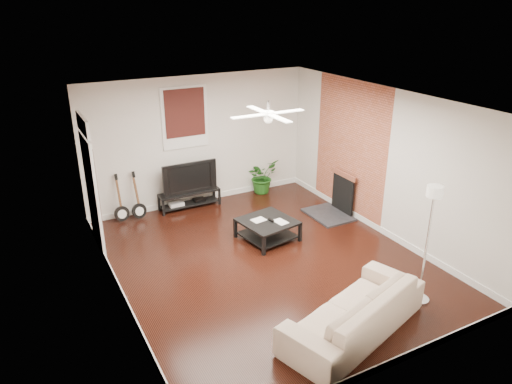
{
  "coord_description": "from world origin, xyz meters",
  "views": [
    {
      "loc": [
        -3.6,
        -6.34,
        4.28
      ],
      "look_at": [
        0.0,
        0.4,
        1.15
      ],
      "focal_mm": 33.59,
      "sensor_mm": 36.0,
      "label": 1
    }
  ],
  "objects": [
    {
      "name": "coffee_table",
      "position": [
        0.4,
        0.69,
        0.19
      ],
      "size": [
        1.07,
        1.07,
        0.39
      ],
      "primitive_type": "cube",
      "rotation": [
        0.0,
        0.0,
        0.16
      ],
      "color": "black",
      "rests_on": "floor"
    },
    {
      "name": "guitar_left",
      "position": [
        -1.84,
        2.75,
        0.5
      ],
      "size": [
        0.32,
        0.24,
        1.0
      ],
      "primitive_type": null,
      "rotation": [
        0.0,
        0.0,
        0.07
      ],
      "color": "black",
      "rests_on": "floor"
    },
    {
      "name": "window_back",
      "position": [
        -0.3,
        2.97,
        1.95
      ],
      "size": [
        1.0,
        0.06,
        1.3
      ],
      "primitive_type": "cube",
      "color": "#36100E",
      "rests_on": "wall_back"
    },
    {
      "name": "door_left",
      "position": [
        -2.46,
        1.9,
        1.25
      ],
      "size": [
        0.08,
        1.0,
        2.5
      ],
      "primitive_type": "cube",
      "color": "white",
      "rests_on": "wall_left"
    },
    {
      "name": "room",
      "position": [
        0.0,
        0.0,
        1.4
      ],
      "size": [
        5.01,
        6.01,
        2.81
      ],
      "color": "black",
      "rests_on": "ground"
    },
    {
      "name": "tv",
      "position": [
        -0.37,
        2.8,
        0.72
      ],
      "size": [
        1.19,
        0.16,
        0.68
      ],
      "primitive_type": "imported",
      "color": "black",
      "rests_on": "tv_stand"
    },
    {
      "name": "guitar_right",
      "position": [
        -1.49,
        2.72,
        0.5
      ],
      "size": [
        0.34,
        0.27,
        1.0
      ],
      "primitive_type": null,
      "rotation": [
        0.0,
        0.0,
        0.17
      ],
      "color": "black",
      "rests_on": "floor"
    },
    {
      "name": "tv_stand",
      "position": [
        -0.37,
        2.78,
        0.19
      ],
      "size": [
        1.33,
        0.35,
        0.37
      ],
      "primitive_type": "cube",
      "color": "black",
      "rests_on": "floor"
    },
    {
      "name": "brick_accent",
      "position": [
        2.49,
        1.0,
        1.4
      ],
      "size": [
        0.02,
        2.2,
        2.8
      ],
      "primitive_type": "cube",
      "color": "#AC5537",
      "rests_on": "floor"
    },
    {
      "name": "fireplace",
      "position": [
        2.2,
        1.0,
        0.46
      ],
      "size": [
        0.8,
        1.1,
        0.92
      ],
      "primitive_type": "cube",
      "color": "black",
      "rests_on": "floor"
    },
    {
      "name": "floor_lamp",
      "position": [
        1.46,
        -2.11,
        0.94
      ],
      "size": [
        0.39,
        0.39,
        1.88
      ],
      "primitive_type": null,
      "rotation": [
        0.0,
        0.0,
        0.31
      ],
      "color": "white",
      "rests_on": "floor"
    },
    {
      "name": "ceiling_fan",
      "position": [
        0.0,
        0.0,
        2.6
      ],
      "size": [
        1.24,
        1.24,
        0.32
      ],
      "primitive_type": null,
      "color": "white",
      "rests_on": "ceiling"
    },
    {
      "name": "potted_plant",
      "position": [
        1.45,
        2.82,
        0.39
      ],
      "size": [
        0.87,
        0.81,
        0.79
      ],
      "primitive_type": "imported",
      "rotation": [
        0.0,
        0.0,
        0.33
      ],
      "color": "#1E5718",
      "rests_on": "floor"
    },
    {
      "name": "sofa",
      "position": [
        0.11,
        -2.21,
        0.34
      ],
      "size": [
        2.46,
        1.55,
        0.67
      ],
      "primitive_type": "imported",
      "rotation": [
        0.0,
        0.0,
        3.45
      ],
      "color": "#C5B194",
      "rests_on": "floor"
    }
  ]
}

